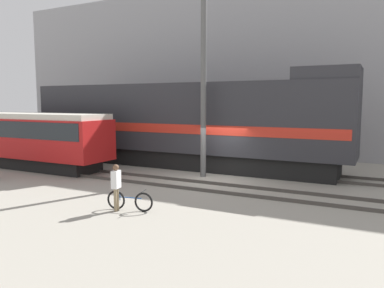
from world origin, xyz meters
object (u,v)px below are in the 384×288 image
object	(u,v)px
freight_locomotive	(181,124)
streetcar	(20,136)
person	(116,183)
utility_pole_left	(203,84)
bicycle	(130,201)

from	to	relation	value
freight_locomotive	streetcar	world-z (taller)	freight_locomotive
person	utility_pole_left	xyz separation A→B (m)	(0.11, 6.84, 3.68)
utility_pole_left	person	bearing A→B (deg)	-90.95
freight_locomotive	person	distance (m)	9.49
freight_locomotive	streetcar	bearing A→B (deg)	-152.22
freight_locomotive	bicycle	xyz separation A→B (m)	(2.78, -8.82, -2.19)
streetcar	utility_pole_left	bearing A→B (deg)	11.48
bicycle	utility_pole_left	distance (m)	7.91
bicycle	utility_pole_left	world-z (taller)	utility_pole_left
person	utility_pole_left	world-z (taller)	utility_pole_left
bicycle	freight_locomotive	bearing A→B (deg)	107.50
freight_locomotive	bicycle	distance (m)	9.51
bicycle	utility_pole_left	bearing A→B (deg)	92.49
freight_locomotive	person	size ratio (longest dim) A/B	11.77
freight_locomotive	bicycle	world-z (taller)	freight_locomotive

